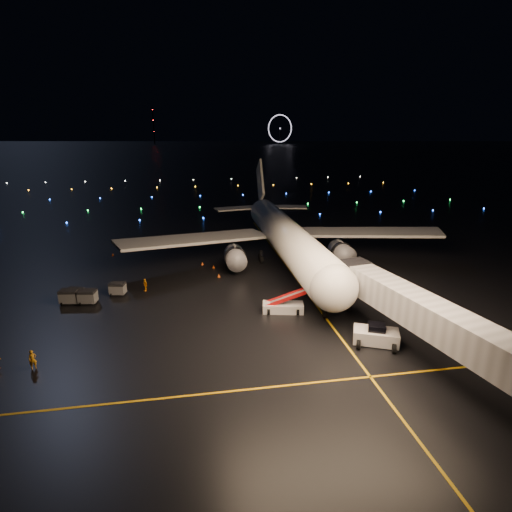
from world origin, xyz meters
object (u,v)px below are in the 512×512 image
object	(u,v)px
crew_a	(33,360)
baggage_cart_2	(69,297)
baggage_cart_1	(88,297)
pushback_tug	(376,334)
airliner	(282,214)
baggage_cart_0	(118,289)
crew_c	(145,285)
belt_loader	(283,298)
baggage_cart_3	(75,295)

from	to	relation	value
crew_a	baggage_cart_2	xyz separation A→B (m)	(-0.72, 15.11, -0.00)
baggage_cart_1	baggage_cart_2	bearing A→B (deg)	178.97
pushback_tug	baggage_cart_2	xyz separation A→B (m)	(-34.14, 16.02, -0.15)
airliner	crew_a	bearing A→B (deg)	-135.45
airliner	crew_a	xyz separation A→B (m)	(-30.39, -29.42, -6.84)
baggage_cart_1	baggage_cart_2	distance (m)	2.35
crew_a	baggage_cart_2	distance (m)	15.13
baggage_cart_1	baggage_cart_0	bearing A→B (deg)	44.53
crew_c	baggage_cart_1	size ratio (longest dim) A/B	0.84
belt_loader	baggage_cart_1	distance (m)	24.98
baggage_cart_0	baggage_cart_3	bearing A→B (deg)	-154.03
baggage_cart_1	baggage_cart_2	xyz separation A→B (m)	(-2.32, 0.40, 0.02)
crew_a	baggage_cart_0	distance (m)	17.79
crew_a	baggage_cart_1	size ratio (longest dim) A/B	0.87
airliner	baggage_cart_3	size ratio (longest dim) A/B	27.15
pushback_tug	crew_a	xyz separation A→B (m)	(-33.41, 0.91, -0.15)
baggage_cart_0	baggage_cart_3	size ratio (longest dim) A/B	0.99
crew_c	baggage_cart_3	bearing A→B (deg)	-108.16
crew_a	baggage_cart_3	size ratio (longest dim) A/B	0.92
airliner	pushback_tug	bearing A→B (deg)	-83.82
airliner	baggage_cart_0	bearing A→B (deg)	-153.72
baggage_cart_1	pushback_tug	bearing A→B (deg)	-17.46
pushback_tug	crew_a	bearing A→B (deg)	-158.30
baggage_cart_0	baggage_cart_2	size ratio (longest dim) A/B	0.91
baggage_cart_2	crew_c	bearing A→B (deg)	22.91
airliner	baggage_cart_2	bearing A→B (deg)	-154.82
pushback_tug	baggage_cart_2	world-z (taller)	pushback_tug
airliner	crew_a	world-z (taller)	airliner
airliner	baggage_cart_3	distance (m)	34.21
baggage_cart_1	baggage_cart_2	size ratio (longest dim) A/B	0.98
baggage_cart_2	baggage_cart_0	bearing A→B (deg)	25.64
baggage_cart_1	baggage_cart_3	world-z (taller)	baggage_cart_1
airliner	baggage_cart_3	world-z (taller)	airliner
baggage_cart_2	baggage_cart_3	xyz separation A→B (m)	(0.50, 0.68, -0.07)
belt_loader	baggage_cart_3	world-z (taller)	belt_loader
airliner	pushback_tug	distance (m)	31.21
crew_c	airliner	bearing A→B (deg)	86.11
pushback_tug	crew_c	xyz separation A→B (m)	(-24.98, 18.78, -0.18)
crew_a	belt_loader	bearing A→B (deg)	-6.00
crew_c	baggage_cart_3	distance (m)	8.91
crew_c	baggage_cart_0	size ratio (longest dim) A/B	0.90
baggage_cart_2	baggage_cart_3	size ratio (longest dim) A/B	1.08
crew_a	crew_c	size ratio (longest dim) A/B	1.04
pushback_tug	baggage_cart_1	bearing A→B (deg)	177.11
pushback_tug	baggage_cart_1	size ratio (longest dim) A/B	2.12
pushback_tug	baggage_cart_1	world-z (taller)	pushback_tug
baggage_cart_3	baggage_cart_2	bearing A→B (deg)	-105.53
airliner	baggage_cart_1	bearing A→B (deg)	-152.46
belt_loader	crew_a	size ratio (longest dim) A/B	3.89
pushback_tug	baggage_cart_3	xyz separation A→B (m)	(-33.64, 16.70, -0.22)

